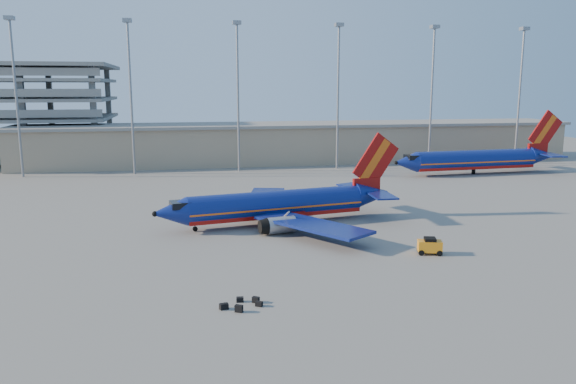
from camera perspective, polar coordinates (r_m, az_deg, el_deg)
name	(u,v)px	position (r m, az deg, el deg)	size (l,w,h in m)	color
ground	(320,226)	(67.66, 3.25, -3.43)	(220.00, 220.00, 0.00)	slate
terminal_building	(301,142)	(124.99, 1.30, 5.09)	(122.00, 16.00, 8.50)	gray
light_mast_row	(289,81)	(111.65, 0.08, 11.23)	(101.60, 1.60, 28.65)	gray
aircraft_main	(281,205)	(68.20, -0.67, -1.33)	(31.39, 29.93, 10.71)	navy
aircraft_second	(478,160)	(113.03, 18.78, 3.14)	(35.47, 13.79, 12.01)	navy
baggage_tug	(430,246)	(57.84, 14.21, -5.30)	(2.64, 2.01, 1.68)	orange
luggage_pile	(239,304)	(43.51, -5.01, -11.30)	(3.36, 2.50, 0.54)	black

